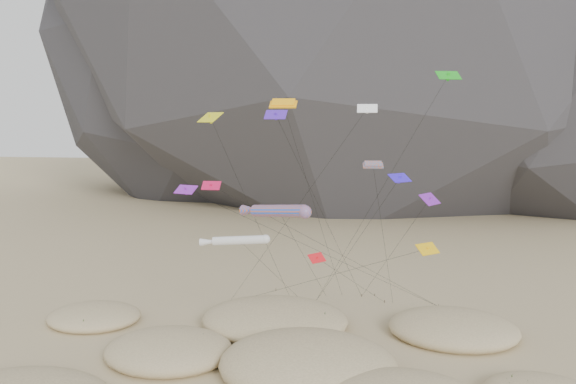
{
  "coord_description": "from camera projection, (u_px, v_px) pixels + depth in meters",
  "views": [
    {
      "loc": [
        6.98,
        -40.54,
        21.16
      ],
      "look_at": [
        -1.33,
        12.0,
        14.27
      ],
      "focal_mm": 35.0,
      "sensor_mm": 36.0,
      "label": 1
    }
  ],
  "objects": [
    {
      "name": "delta_kites",
      "position": [
        322.0,
        167.0,
        51.67
      ],
      "size": [
        26.88,
        20.22,
        25.68
      ],
      "color": "#18A21A",
      "rests_on": "ground"
    },
    {
      "name": "orange_parafoil",
      "position": [
        284.0,
        106.0,
        54.56
      ],
      "size": [
        6.62,
        12.21,
        23.2
      ],
      "color": "#FFA70D",
      "rests_on": "ground"
    },
    {
      "name": "kite_stakes",
      "position": [
        334.0,
        300.0,
        65.7
      ],
      "size": [
        23.97,
        6.77,
        0.3
      ],
      "color": "#3F2D1E",
      "rests_on": "ground"
    },
    {
      "name": "rainbow_tube_kite",
      "position": [
        276.0,
        211.0,
        48.53
      ],
      "size": [
        7.07,
        20.44,
        14.19
      ],
      "color": "orange",
      "rests_on": "ground"
    },
    {
      "name": "dune_grass",
      "position": [
        270.0,
        364.0,
        46.86
      ],
      "size": [
        41.55,
        27.59,
        1.42
      ],
      "color": "black",
      "rests_on": "ground"
    },
    {
      "name": "white_tube_kite",
      "position": [
        236.0,
        241.0,
        48.43
      ],
      "size": [
        7.4,
        16.15,
        11.4
      ],
      "color": "silver",
      "rests_on": "ground"
    },
    {
      "name": "multi_parafoil",
      "position": [
        373.0,
        167.0,
        53.54
      ],
      "size": [
        3.54,
        10.78,
        17.26
      ],
      "color": "#EE5419",
      "rests_on": "ground"
    },
    {
      "name": "dunes",
      "position": [
        266.0,
        363.0,
        47.4
      ],
      "size": [
        51.37,
        34.85,
        4.35
      ],
      "color": "#CCB789",
      "rests_on": "ground"
    }
  ]
}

